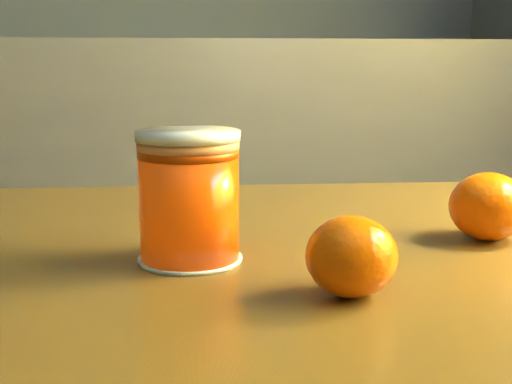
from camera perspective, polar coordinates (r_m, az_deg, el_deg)
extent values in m
cube|color=brown|center=(0.56, 8.39, -7.65)|extent=(1.06, 0.83, 0.04)
cylinder|color=#E94004|center=(0.55, -5.37, -1.10)|extent=(0.08, 0.08, 0.09)
cylinder|color=#F9A065|center=(0.54, -5.46, 3.81)|extent=(0.08, 0.08, 0.01)
cylinder|color=silver|center=(0.54, -5.47, 4.44)|extent=(0.08, 0.08, 0.01)
ellipsoid|color=#EE5E04|center=(0.48, 7.65, -5.12)|extent=(0.07, 0.07, 0.05)
ellipsoid|color=#EE5E04|center=(0.65, 18.09, -1.10)|extent=(0.07, 0.07, 0.06)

